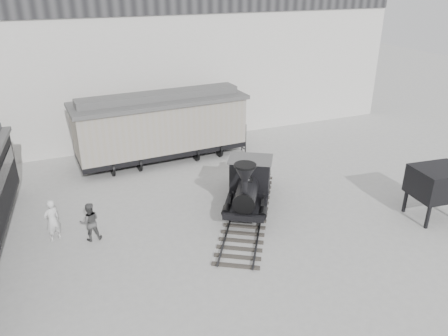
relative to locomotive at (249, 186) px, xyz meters
name	(u,v)px	position (x,y,z in m)	size (l,w,h in m)	color
ground	(259,256)	(-1.35, -3.72, -1.12)	(90.00, 90.00, 0.00)	#9E9E9B
north_wall	(154,54)	(-1.35, 11.27, 4.44)	(34.00, 2.51, 11.00)	silver
locomotive	(249,186)	(0.00, 0.00, 0.00)	(6.10, 8.25, 3.02)	#2A2723
boxcar	(161,125)	(-2.18, 7.35, 1.04)	(10.17, 3.60, 4.11)	black
visitor_a	(52,220)	(-8.69, 0.66, -0.19)	(0.67, 0.44, 1.84)	silver
visitor_b	(90,222)	(-7.27, 0.06, -0.27)	(0.82, 0.64, 1.69)	#4D4D4D
coal_hopper	(437,186)	(7.34, -4.04, 0.46)	(2.41, 2.05, 2.42)	black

